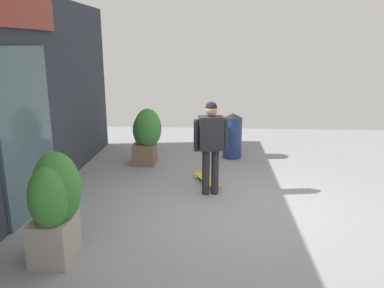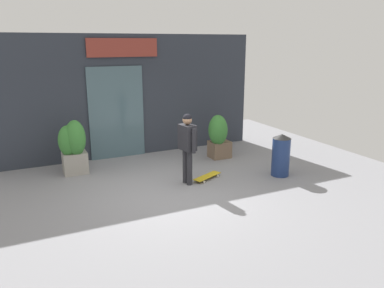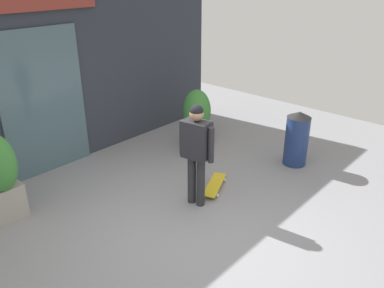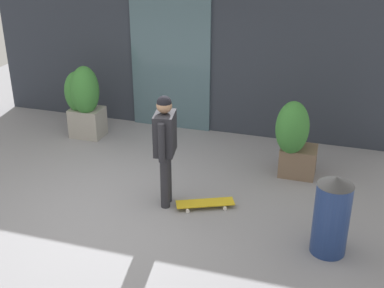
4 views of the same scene
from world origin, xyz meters
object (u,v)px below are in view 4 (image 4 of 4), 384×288
object	(u,v)px
skateboard	(205,203)
planter_box_left	(294,137)
planter_box_right	(83,99)
trash_bin	(332,215)
skateboarder	(165,141)

from	to	relation	value
skateboard	planter_box_left	world-z (taller)	planter_box_left
planter_box_left	planter_box_right	bearing A→B (deg)	174.15
skateboard	planter_box_right	distance (m)	3.33
trash_bin	planter_box_right	bearing A→B (deg)	153.25
planter_box_right	skateboarder	bearing A→B (deg)	-39.00
skateboarder	planter_box_right	size ratio (longest dim) A/B	1.21
skateboard	skateboarder	bearing A→B (deg)	162.93
planter_box_left	planter_box_right	world-z (taller)	planter_box_right
trash_bin	skateboard	bearing A→B (deg)	162.62
planter_box_right	planter_box_left	bearing A→B (deg)	-5.85
planter_box_right	trash_bin	xyz separation A→B (m)	(4.48, -2.26, -0.21)
planter_box_right	trash_bin	bearing A→B (deg)	-26.75
planter_box_left	trash_bin	xyz separation A→B (m)	(0.68, -1.87, -0.14)
planter_box_left	skateboard	bearing A→B (deg)	-127.78
skateboarder	planter_box_right	distance (m)	2.86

